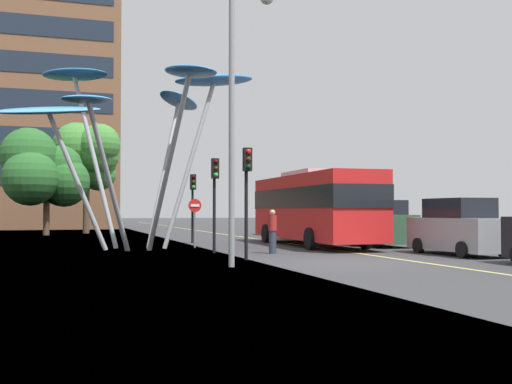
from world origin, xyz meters
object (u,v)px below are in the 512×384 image
at_px(car_parked_mid, 459,228).
at_px(street_lamp, 241,91).
at_px(traffic_light_island_mid, 193,193).
at_px(car_parked_far, 381,225).
at_px(traffic_light_kerb_far, 215,185).
at_px(car_side_street, 310,222).
at_px(car_far_side, 280,222).
at_px(leaf_sculpture, 136,101).
at_px(red_bus, 313,205).
at_px(traffic_light_kerb_near, 247,179).
at_px(pedestrian, 273,231).
at_px(no_entry_sign, 195,215).

height_order(car_parked_mid, street_lamp, street_lamp).
relative_size(traffic_light_island_mid, car_parked_far, 0.92).
xyz_separation_m(traffic_light_kerb_far, car_side_street, (8.06, 9.54, -1.71)).
relative_size(car_parked_mid, car_far_side, 1.01).
bearing_deg(leaf_sculpture, car_far_side, 47.79).
xyz_separation_m(red_bus, traffic_light_kerb_near, (-5.53, -7.33, 0.81)).
xyz_separation_m(red_bus, street_lamp, (-6.45, -9.66, 3.35)).
xyz_separation_m(leaf_sculpture, car_side_street, (10.74, 5.96, -5.49)).
bearing_deg(car_side_street, red_bus, -111.37).
height_order(leaf_sculpture, car_parked_mid, leaf_sculpture).
bearing_deg(leaf_sculpture, traffic_light_kerb_near, -68.47).
bearing_deg(traffic_light_island_mid, pedestrian, -81.02).
relative_size(traffic_light_island_mid, street_lamp, 0.42).
distance_m(traffic_light_kerb_near, no_entry_sign, 7.51).
relative_size(red_bus, traffic_light_kerb_far, 2.98).
xyz_separation_m(car_side_street, street_lamp, (-8.77, -15.60, 4.30)).
distance_m(traffic_light_island_mid, no_entry_sign, 4.17).
height_order(leaf_sculpture, car_side_street, leaf_sculpture).
relative_size(pedestrian, no_entry_sign, 0.78).
bearing_deg(leaf_sculpture, car_parked_far, -7.72).
bearing_deg(car_far_side, car_side_street, -94.02).
bearing_deg(street_lamp, traffic_light_kerb_far, 83.32).
bearing_deg(traffic_light_island_mid, leaf_sculpture, -130.15).
height_order(traffic_light_kerb_far, car_parked_far, traffic_light_kerb_far).
bearing_deg(car_parked_mid, car_parked_far, 90.20).
bearing_deg(traffic_light_kerb_near, traffic_light_kerb_far, 93.11).
relative_size(traffic_light_island_mid, car_far_side, 0.79).
relative_size(traffic_light_island_mid, car_parked_mid, 0.78).
height_order(car_side_street, no_entry_sign, no_entry_sign).
distance_m(leaf_sculpture, traffic_light_island_mid, 6.58).
bearing_deg(car_parked_far, pedestrian, -154.81).
relative_size(red_bus, leaf_sculpture, 0.97).
xyz_separation_m(red_bus, leaf_sculpture, (-8.42, -0.02, 4.54)).
bearing_deg(pedestrian, car_parked_far, 25.19).
xyz_separation_m(traffic_light_island_mid, car_parked_far, (7.82, -5.56, -1.56)).
bearing_deg(red_bus, pedestrian, -128.54).
height_order(car_far_side, pedestrian, car_far_side).
xyz_separation_m(traffic_light_island_mid, car_side_street, (7.33, 1.91, -1.58)).
relative_size(red_bus, car_side_street, 2.87).
xyz_separation_m(traffic_light_kerb_near, car_side_street, (7.86, 13.27, -1.76)).
xyz_separation_m(traffic_light_kerb_near, traffic_light_kerb_far, (-0.20, 3.73, -0.05)).
bearing_deg(car_side_street, traffic_light_kerb_far, -130.20).
xyz_separation_m(car_parked_mid, street_lamp, (-9.28, -2.18, 4.30)).
bearing_deg(red_bus, street_lamp, -123.72).
xyz_separation_m(leaf_sculpture, no_entry_sign, (2.66, 0.09, -5.01)).
bearing_deg(no_entry_sign, traffic_light_kerb_near, -88.27).
bearing_deg(no_entry_sign, car_parked_far, -10.62).
relative_size(car_side_street, car_far_side, 0.87).
bearing_deg(pedestrian, car_parked_mid, -24.05).
bearing_deg(leaf_sculpture, traffic_light_kerb_far, -53.16).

